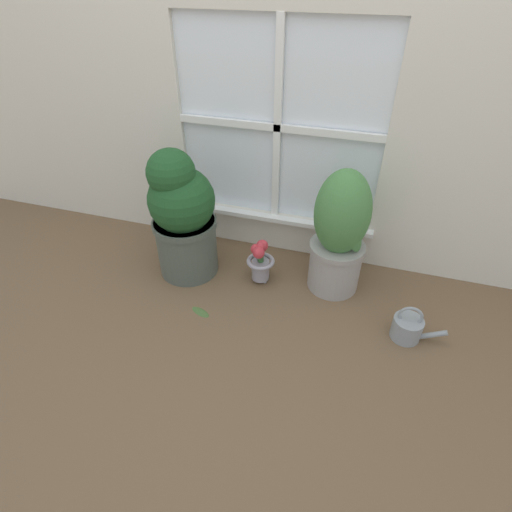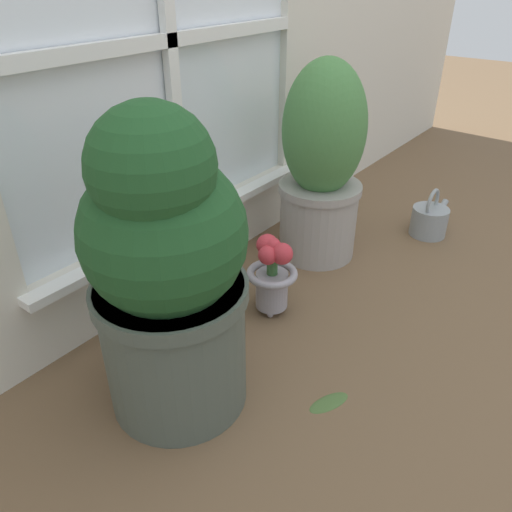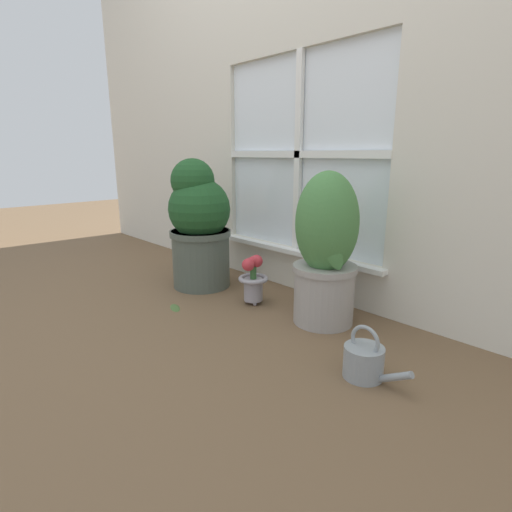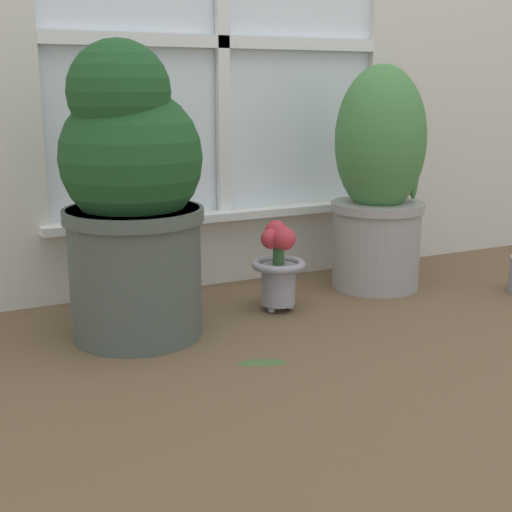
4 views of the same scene
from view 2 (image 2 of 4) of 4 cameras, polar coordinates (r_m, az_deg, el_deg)
ground_plane at (r=1.37m, az=13.50°, el=-11.62°), size 10.00×10.00×0.00m
potted_plant_left at (r=1.04m, az=-10.06°, el=-1.82°), size 0.34×0.34×0.71m
potted_plant_right at (r=1.67m, az=7.55°, el=10.22°), size 0.28×0.28×0.67m
flower_vase at (r=1.43m, az=1.86°, el=-1.98°), size 0.15×0.15×0.25m
watering_can at (r=2.01m, az=19.22°, el=3.93°), size 0.24×0.13×0.19m
fallen_leaf at (r=1.25m, az=8.33°, el=-16.15°), size 0.12×0.08×0.01m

